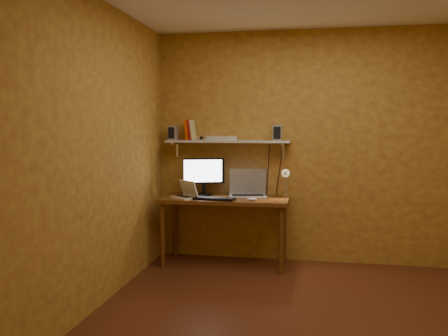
% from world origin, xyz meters
% --- Properties ---
extents(room, '(3.44, 3.24, 2.64)m').
position_xyz_m(room, '(0.00, 0.00, 1.30)').
color(room, '#5A2617').
rests_on(room, ground).
extents(desk, '(1.40, 0.60, 0.75)m').
position_xyz_m(desk, '(-0.88, 1.28, 0.66)').
color(desk, brown).
rests_on(desk, ground).
extents(wall_shelf, '(1.40, 0.25, 0.21)m').
position_xyz_m(wall_shelf, '(-0.88, 1.47, 1.36)').
color(wall_shelf, silver).
rests_on(wall_shelf, room).
extents(monitor, '(0.45, 0.25, 0.42)m').
position_xyz_m(monitor, '(-1.15, 1.42, 0.99)').
color(monitor, black).
rests_on(monitor, desk).
extents(laptop, '(0.45, 0.36, 0.30)m').
position_xyz_m(laptop, '(-0.64, 1.42, 0.83)').
color(laptop, gray).
rests_on(laptop, desk).
extents(netbook, '(0.32, 0.31, 0.19)m').
position_xyz_m(netbook, '(-1.29, 1.17, 0.80)').
color(netbook, white).
rests_on(netbook, desk).
extents(keyboard, '(0.46, 0.21, 0.02)m').
position_xyz_m(keyboard, '(-0.96, 1.11, 0.76)').
color(keyboard, black).
rests_on(keyboard, desk).
extents(mouse, '(0.10, 0.07, 0.03)m').
position_xyz_m(mouse, '(-0.55, 1.11, 0.77)').
color(mouse, white).
rests_on(mouse, desk).
extents(desk_lamp, '(0.09, 0.23, 0.38)m').
position_xyz_m(desk_lamp, '(-0.22, 1.41, 0.96)').
color(desk_lamp, silver).
rests_on(desk_lamp, desk).
extents(speaker_left, '(0.10, 0.10, 0.17)m').
position_xyz_m(speaker_left, '(-1.52, 1.46, 1.46)').
color(speaker_left, gray).
rests_on(speaker_left, wall_shelf).
extents(speaker_right, '(0.10, 0.10, 0.17)m').
position_xyz_m(speaker_right, '(-0.33, 1.46, 1.46)').
color(speaker_right, gray).
rests_on(speaker_right, wall_shelf).
extents(books, '(0.12, 0.16, 0.23)m').
position_xyz_m(books, '(-1.32, 1.49, 1.49)').
color(books, '#E44903').
rests_on(books, wall_shelf).
extents(shelf_camera, '(0.10, 0.05, 0.06)m').
position_xyz_m(shelf_camera, '(-1.16, 1.40, 1.40)').
color(shelf_camera, silver).
rests_on(shelf_camera, wall_shelf).
extents(router, '(0.34, 0.28, 0.05)m').
position_xyz_m(router, '(-0.95, 1.48, 1.40)').
color(router, white).
rests_on(router, wall_shelf).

